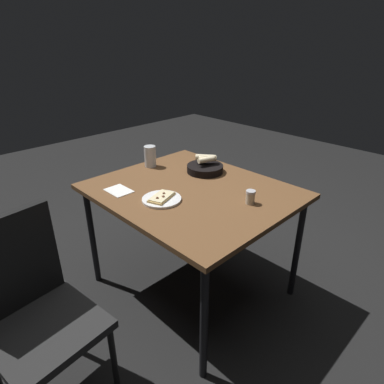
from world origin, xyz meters
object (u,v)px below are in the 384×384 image
(pizza_plate, at_px, (162,199))
(pepper_shaker, at_px, (250,198))
(beer_glass, at_px, (150,158))
(dining_table, at_px, (192,198))
(bread_basket, at_px, (205,167))
(chair_near, at_px, (32,305))

(pizza_plate, relative_size, pepper_shaker, 2.88)
(pizza_plate, distance_m, beer_glass, 0.56)
(dining_table, distance_m, bread_basket, 0.31)
(dining_table, xyz_separation_m, bread_basket, (0.14, -0.26, 0.09))
(pizza_plate, bearing_deg, bread_basket, -75.38)
(bread_basket, distance_m, pepper_shaker, 0.53)
(dining_table, relative_size, beer_glass, 7.88)
(pepper_shaker, bearing_deg, pizza_plate, 41.35)
(pepper_shaker, xyz_separation_m, chair_near, (0.33, 1.12, -0.26))
(dining_table, bearing_deg, pizza_plate, 87.50)
(pepper_shaker, bearing_deg, chair_near, 73.45)
(pepper_shaker, bearing_deg, dining_table, 15.21)
(dining_table, height_order, beer_glass, beer_glass)
(dining_table, bearing_deg, bread_basket, -62.28)
(beer_glass, height_order, chair_near, chair_near)
(bread_basket, height_order, pepper_shaker, bread_basket)
(pizza_plate, distance_m, bread_basket, 0.51)
(bread_basket, relative_size, beer_glass, 1.66)
(pepper_shaker, height_order, chair_near, chair_near)
(pizza_plate, distance_m, chair_near, 0.82)
(dining_table, relative_size, pepper_shaker, 15.07)
(pizza_plate, height_order, bread_basket, bread_basket)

